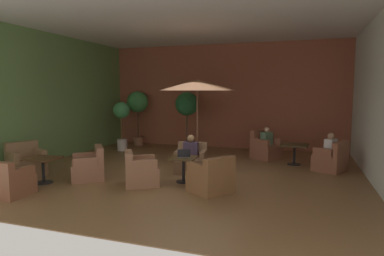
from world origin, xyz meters
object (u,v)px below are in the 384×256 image
potted_tree_mid_left (122,117)px  open_laptop (184,155)px  cafe_table_front_right (295,149)px  potted_tree_mid_right (138,105)px  armchair_mid_center_north (26,163)px  armchair_mid_center_east (8,182)px  patron_with_friend (331,145)px  patron_blue_shirt (267,137)px  iced_drink_cup (185,154)px  armchair_front_left_north (211,179)px  patron_by_window (191,148)px  patio_umbrella_tall_red (197,85)px  cafe_table_front_left (183,163)px  armchair_front_right_north (331,160)px  armchair_front_left_south (140,172)px  armchair_front_right_east (265,149)px  cafe_table_mid_center (43,164)px  potted_tree_left_corner (187,108)px  armchair_mid_center_south (89,167)px  armchair_front_left_east (191,161)px

potted_tree_mid_left → open_laptop: potted_tree_mid_left is taller
cafe_table_front_right → potted_tree_mid_right: size_ratio=0.38×
armchair_mid_center_north → armchair_mid_center_east: armchair_mid_center_north is taller
armchair_mid_center_east → patron_with_friend: (6.58, 4.60, 0.42)m
patron_blue_shirt → open_laptop: size_ratio=1.61×
patron_with_friend → iced_drink_cup: size_ratio=5.53×
armchair_front_left_north → patron_blue_shirt: bearing=79.8°
cafe_table_front_right → patron_by_window: 3.27m
patron_by_window → armchair_front_left_north: bearing=-57.4°
armchair_mid_center_north → patio_umbrella_tall_red: 5.35m
armchair_mid_center_north → open_laptop: 4.21m
cafe_table_front_right → patio_umbrella_tall_red: 3.54m
cafe_table_front_left → patron_blue_shirt: size_ratio=1.11×
armchair_front_right_north → patron_by_window: 3.91m
armchair_front_left_south → armchair_front_right_east: size_ratio=0.97×
cafe_table_mid_center → iced_drink_cup: iced_drink_cup is taller
cafe_table_front_right → armchair_front_right_east: bearing=145.4°
armchair_front_right_east → iced_drink_cup: armchair_front_right_east is taller
cafe_table_front_right → armchair_mid_center_north: armchair_mid_center_north is taller
armchair_mid_center_east → potted_tree_mid_right: 7.12m
iced_drink_cup → armchair_front_left_south: bearing=-145.7°
cafe_table_front_left → armchair_front_left_south: (-0.90, -0.54, -0.15)m
patron_with_friend → patron_by_window: bearing=-158.8°
potted_tree_left_corner → patron_blue_shirt: bearing=-10.5°
cafe_table_front_right → cafe_table_mid_center: bearing=-144.4°
patron_blue_shirt → cafe_table_mid_center: bearing=-135.6°
armchair_front_left_south → armchair_front_right_east: 4.77m
armchair_mid_center_east → armchair_mid_center_south: size_ratio=0.72×
armchair_front_left_north → armchair_mid_center_east: armchair_front_left_north is taller
patio_umbrella_tall_red → open_laptop: bearing=-79.4°
armchair_mid_center_north → potted_tree_left_corner: bearing=59.9°
armchair_mid_center_south → cafe_table_mid_center: bearing=-142.0°
cafe_table_front_left → cafe_table_front_right: 3.83m
patio_umbrella_tall_red → patron_with_friend: (3.94, -0.21, -1.67)m
potted_tree_mid_left → iced_drink_cup: potted_tree_mid_left is taller
cafe_table_front_right → armchair_front_right_north: 1.14m
potted_tree_mid_left → patron_blue_shirt: 5.31m
armchair_front_left_south → armchair_mid_center_north: 3.24m
armchair_front_left_north → patron_by_window: 1.91m
armchair_front_left_south → potted_tree_mid_left: bearing=125.3°
iced_drink_cup → armchair_front_left_east: bearing=99.2°
armchair_front_left_east → potted_tree_mid_right: bearing=133.9°
potted_tree_mid_right → potted_tree_left_corner: bearing=-16.2°
cafe_table_front_left → cafe_table_mid_center: bearing=-160.0°
cafe_table_front_right → open_laptop: (-2.49, -2.88, 0.18)m
patio_umbrella_tall_red → armchair_mid_center_south: bearing=-120.9°
patio_umbrella_tall_red → potted_tree_left_corner: bearing=120.6°
armchair_front_right_east → armchair_mid_center_east: armchair_front_right_east is taller
armchair_front_left_south → armchair_mid_center_south: armchair_mid_center_south is taller
armchair_front_right_north → armchair_mid_center_south: bearing=-153.7°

